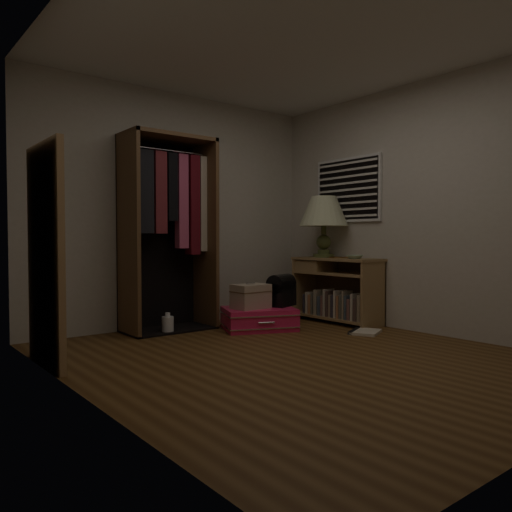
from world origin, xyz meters
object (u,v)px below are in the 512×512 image
object	(u,v)px
black_bag	(281,290)
white_jug	(168,325)
pink_suitcase	(259,319)
open_wardrobe	(170,217)
console_bookshelf	(334,288)
floor_mirror	(46,255)
train_case	(251,296)
table_lamp	(324,213)

from	to	relation	value
black_bag	white_jug	bearing A→B (deg)	140.25
pink_suitcase	open_wardrobe	bearing A→B (deg)	164.90
console_bookshelf	open_wardrobe	distance (m)	2.07
floor_mirror	black_bag	bearing A→B (deg)	3.58
pink_suitcase	train_case	size ratio (longest dim) A/B	2.36
open_wardrobe	train_case	xyz separation A→B (m)	(0.65, -0.56, -0.84)
open_wardrobe	pink_suitcase	world-z (taller)	open_wardrobe
console_bookshelf	pink_suitcase	size ratio (longest dim) A/B	1.23
console_bookshelf	train_case	size ratio (longest dim) A/B	2.89
black_bag	table_lamp	world-z (taller)	table_lamp
pink_suitcase	train_case	bearing A→B (deg)	-168.09
console_bookshelf	white_jug	xyz separation A→B (m)	(-1.88, 0.57, -0.31)
floor_mirror	pink_suitcase	xyz separation A→B (m)	(2.23, 0.19, -0.73)
console_bookshelf	table_lamp	xyz separation A→B (m)	(0.00, 0.18, 0.89)
console_bookshelf	pink_suitcase	distance (m)	1.06
console_bookshelf	floor_mirror	distance (m)	3.27
open_wardrobe	floor_mirror	world-z (taller)	open_wardrobe
console_bookshelf	black_bag	size ratio (longest dim) A/B	3.02
train_case	white_jug	world-z (taller)	train_case
open_wardrobe	train_case	size ratio (longest dim) A/B	5.29
pink_suitcase	white_jug	size ratio (longest dim) A/B	4.28
pink_suitcase	white_jug	xyz separation A→B (m)	(-0.87, 0.41, -0.03)
console_bookshelf	train_case	xyz separation A→B (m)	(-1.10, 0.18, -0.03)
console_bookshelf	floor_mirror	world-z (taller)	floor_mirror
pink_suitcase	table_lamp	distance (m)	1.54
console_bookshelf	white_jug	distance (m)	1.99
console_bookshelf	table_lamp	bearing A→B (deg)	89.12
console_bookshelf	train_case	world-z (taller)	console_bookshelf
console_bookshelf	floor_mirror	xyz separation A→B (m)	(-3.24, -0.03, 0.45)
open_wardrobe	floor_mirror	distance (m)	1.71
train_case	open_wardrobe	bearing A→B (deg)	137.82
train_case	table_lamp	distance (m)	1.44
open_wardrobe	train_case	distance (m)	1.20
console_bookshelf	floor_mirror	size ratio (longest dim) A/B	0.66
console_bookshelf	pink_suitcase	world-z (taller)	console_bookshelf
black_bag	table_lamp	distance (m)	1.13
train_case	white_jug	distance (m)	0.91
console_bookshelf	open_wardrobe	bearing A→B (deg)	157.06
open_wardrobe	floor_mirror	size ratio (longest dim) A/B	1.21
pink_suitcase	black_bag	xyz separation A→B (m)	(0.29, -0.03, 0.29)
white_jug	black_bag	bearing A→B (deg)	-20.78
train_case	floor_mirror	bearing A→B (deg)	-175.75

